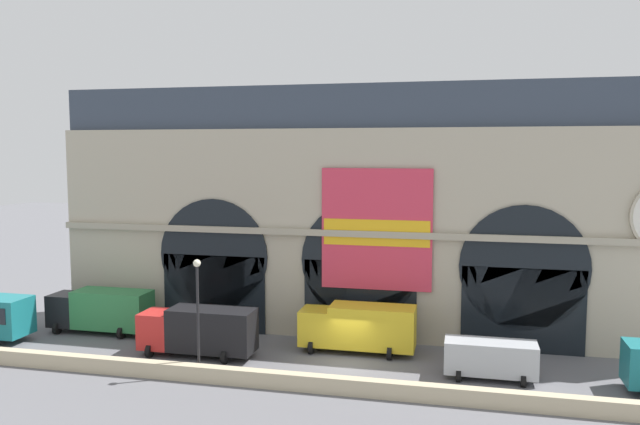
# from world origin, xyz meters

# --- Properties ---
(ground_plane) EXTENTS (200.00, 200.00, 0.00)m
(ground_plane) POSITION_xyz_m (0.00, 0.00, 0.00)
(ground_plane) COLOR slate
(quay_parapet_wall) EXTENTS (90.00, 0.70, 0.92)m
(quay_parapet_wall) POSITION_xyz_m (0.00, -4.68, 0.46)
(quay_parapet_wall) COLOR #BCAD8C
(quay_parapet_wall) RESTS_ON ground
(station_building) EXTENTS (45.03, 4.43, 17.69)m
(station_building) POSITION_xyz_m (0.04, 7.00, 8.56)
(station_building) COLOR #B2A891
(station_building) RESTS_ON ground
(box_truck_west) EXTENTS (7.50, 2.91, 3.12)m
(box_truck_west) POSITION_xyz_m (-18.47, 2.65, 1.70)
(box_truck_west) COLOR black
(box_truck_west) RESTS_ON ground
(box_truck_midwest) EXTENTS (7.50, 2.91, 3.12)m
(box_truck_midwest) POSITION_xyz_m (-9.47, -0.54, 1.70)
(box_truck_midwest) COLOR red
(box_truck_midwest) RESTS_ON ground
(box_truck_center) EXTENTS (7.50, 2.91, 3.12)m
(box_truck_center) POSITION_xyz_m (0.38, 2.51, 1.70)
(box_truck_center) COLOR gold
(box_truck_center) RESTS_ON ground
(van_mideast) EXTENTS (5.20, 2.48, 2.20)m
(van_mideast) POSITION_xyz_m (8.58, -0.48, 1.25)
(van_mideast) COLOR #ADB2B7
(van_mideast) RESTS_ON ground
(street_lamp_quayside) EXTENTS (0.44, 0.44, 6.90)m
(street_lamp_quayside) POSITION_xyz_m (-8.01, -3.88, 4.41)
(street_lamp_quayside) COLOR black
(street_lamp_quayside) RESTS_ON ground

